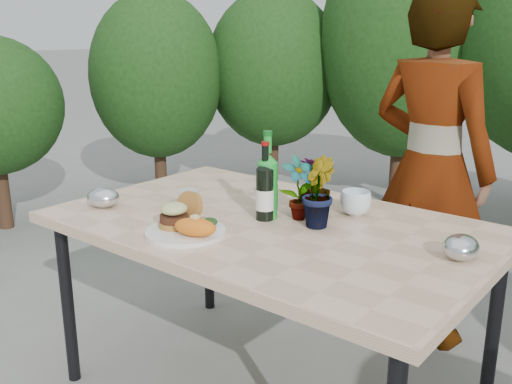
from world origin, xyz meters
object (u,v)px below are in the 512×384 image
Objects in this scene: wine_bottle at (265,191)px; patio_table at (269,236)px; person at (431,169)px; dinner_plate at (186,232)px.

patio_table is at bearing -8.76° from wine_bottle.
person is at bearing 74.02° from patio_table.
wine_bottle is (-0.03, 0.01, 0.17)m from patio_table.
patio_table is 0.17m from wine_bottle.
wine_bottle is at bearing 69.50° from dinner_plate.
person is (0.25, 0.88, 0.13)m from patio_table.
patio_table is at bearing 64.25° from dinner_plate.
wine_bottle is 0.91m from person.
dinner_plate is 1.24m from person.
patio_table is 0.33m from dinner_plate.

